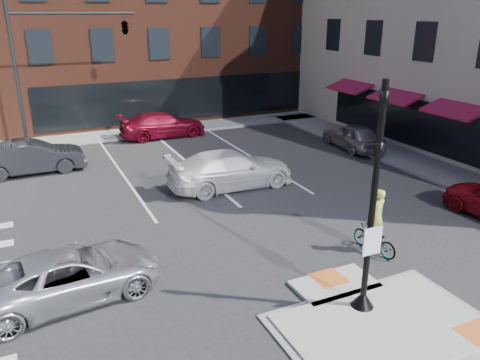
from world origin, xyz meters
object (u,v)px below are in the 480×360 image
bg_car_silver (353,136)px  cyclist (375,231)px  silver_suv (71,275)px  bg_car_dark (31,157)px  bg_car_red (163,125)px  white_pickup (231,169)px

bg_car_silver → cyclist: cyclist is taller
silver_suv → cyclist: cyclist is taller
silver_suv → bg_car_dark: bg_car_dark is taller
bg_car_dark → bg_car_red: (7.78, 4.07, -0.04)m
silver_suv → bg_car_red: size_ratio=0.95×
bg_car_silver → bg_car_red: size_ratio=0.81×
bg_car_dark → bg_car_red: 8.78m
cyclist → white_pickup: bearing=-85.0°
silver_suv → cyclist: (9.30, -1.51, 0.04)m
bg_car_dark → bg_car_red: size_ratio=0.93×
white_pickup → bg_car_red: bearing=2.0°
cyclist → bg_car_dark: bearing=-62.1°
silver_suv → bg_car_dark: bearing=-4.4°
bg_car_dark → silver_suv: bearing=-178.3°
bg_car_silver → bg_car_red: (-9.13, 7.21, 0.03)m
white_pickup → cyclist: cyclist is taller
white_pickup → bg_car_dark: 9.94m
white_pickup → bg_car_dark: bearing=54.4°
cyclist → bg_car_red: bearing=-91.6°
white_pickup → bg_car_silver: (8.89, 2.72, -0.09)m
bg_car_silver → cyclist: size_ratio=1.96×
bg_car_dark → cyclist: bearing=-144.5°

